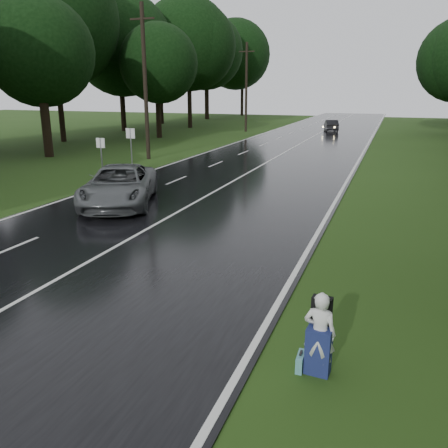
# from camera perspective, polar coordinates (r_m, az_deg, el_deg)

# --- Properties ---
(ground) EXTENTS (160.00, 160.00, 0.00)m
(ground) POSITION_cam_1_polar(r_m,az_deg,el_deg) (12.63, -21.51, -7.48)
(ground) COLOR #234013
(ground) RESTS_ON ground
(road) EXTENTS (12.00, 140.00, 0.04)m
(road) POSITION_cam_1_polar(r_m,az_deg,el_deg) (29.98, 4.38, 7.06)
(road) COLOR black
(road) RESTS_ON ground
(lane_center) EXTENTS (0.12, 140.00, 0.01)m
(lane_center) POSITION_cam_1_polar(r_m,az_deg,el_deg) (29.98, 4.38, 7.10)
(lane_center) COLOR silver
(lane_center) RESTS_ON road
(grey_car) EXTENTS (4.80, 6.55, 1.65)m
(grey_car) POSITION_cam_1_polar(r_m,az_deg,el_deg) (20.35, -12.83, 4.66)
(grey_car) COLOR #565A5B
(grey_car) RESTS_ON road
(far_car) EXTENTS (2.25, 4.17, 1.30)m
(far_car) POSITION_cam_1_polar(r_m,az_deg,el_deg) (56.79, 13.10, 11.78)
(far_car) COLOR black
(far_car) RESTS_ON road
(hitchhiker) EXTENTS (0.59, 0.54, 1.56)m
(hitchhiker) POSITION_cam_1_polar(r_m,az_deg,el_deg) (8.44, 11.71, -13.42)
(hitchhiker) COLOR silver
(hitchhiker) RESTS_ON ground
(suitcase) EXTENTS (0.13, 0.42, 0.29)m
(suitcase) POSITION_cam_1_polar(r_m,az_deg,el_deg) (8.77, 9.43, -16.42)
(suitcase) COLOR teal
(suitcase) RESTS_ON ground
(utility_pole_mid) EXTENTS (1.80, 0.28, 10.35)m
(utility_pole_mid) POSITION_cam_1_polar(r_m,az_deg,el_deg) (33.96, -9.30, 7.96)
(utility_pole_mid) COLOR black
(utility_pole_mid) RESTS_ON ground
(utility_pole_far) EXTENTS (1.80, 0.28, 9.83)m
(utility_pole_far) POSITION_cam_1_polar(r_m,az_deg,el_deg) (55.30, 2.70, 11.34)
(utility_pole_far) COLOR black
(utility_pole_far) RESTS_ON ground
(road_sign_a) EXTENTS (0.54, 0.10, 2.26)m
(road_sign_a) POSITION_cam_1_polar(r_m,az_deg,el_deg) (26.95, -14.71, 5.46)
(road_sign_a) COLOR white
(road_sign_a) RESTS_ON ground
(road_sign_b) EXTENTS (0.61, 0.10, 2.54)m
(road_sign_b) POSITION_cam_1_polar(r_m,az_deg,el_deg) (29.55, -11.25, 6.61)
(road_sign_b) COLOR white
(road_sign_b) RESTS_ON ground
(tree_left_d) EXTENTS (8.54, 8.54, 13.34)m
(tree_left_d) POSITION_cam_1_polar(r_m,az_deg,el_deg) (36.98, -20.76, 7.79)
(tree_left_d) COLOR black
(tree_left_d) RESTS_ON ground
(tree_left_e) EXTENTS (8.31, 8.31, 12.98)m
(tree_left_e) POSITION_cam_1_polar(r_m,az_deg,el_deg) (48.82, -7.99, 10.53)
(tree_left_e) COLOR black
(tree_left_e) RESTS_ON ground
(tree_left_f) EXTENTS (11.28, 11.28, 17.63)m
(tree_left_f) POSITION_cam_1_polar(r_m,az_deg,el_deg) (60.85, -4.20, 11.78)
(tree_left_f) COLOR black
(tree_left_f) RESTS_ON ground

